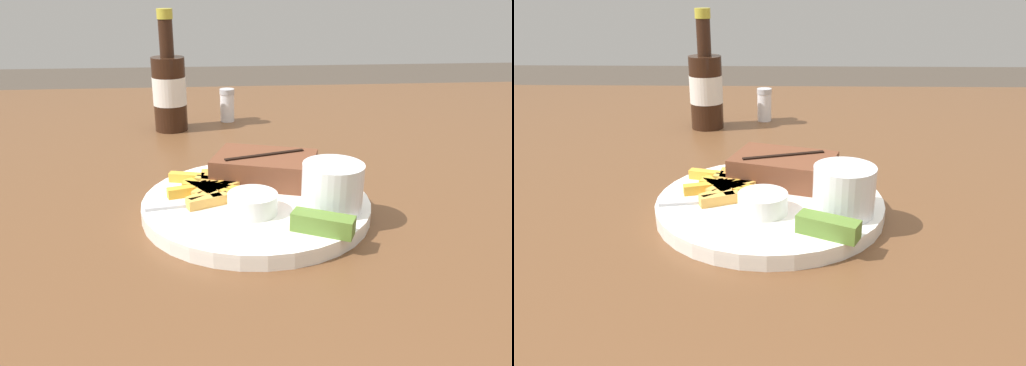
% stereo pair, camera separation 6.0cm
% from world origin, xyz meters
% --- Properties ---
extents(dining_table, '(1.57, 1.57, 0.76)m').
position_xyz_m(dining_table, '(0.00, 0.00, 0.71)').
color(dining_table, brown).
rests_on(dining_table, ground_plane).
extents(dinner_plate, '(0.27, 0.27, 0.02)m').
position_xyz_m(dinner_plate, '(0.00, 0.00, 0.77)').
color(dinner_plate, white).
rests_on(dinner_plate, dining_table).
extents(steak_portion, '(0.15, 0.12, 0.04)m').
position_xyz_m(steak_portion, '(0.02, 0.06, 0.80)').
color(steak_portion, brown).
rests_on(steak_portion, dinner_plate).
extents(fries_pile, '(0.11, 0.11, 0.01)m').
position_xyz_m(fries_pile, '(-0.06, 0.02, 0.79)').
color(fries_pile, gold).
rests_on(fries_pile, dinner_plate).
extents(coleslaw_cup, '(0.07, 0.07, 0.06)m').
position_xyz_m(coleslaw_cup, '(0.08, -0.04, 0.81)').
color(coleslaw_cup, white).
rests_on(coleslaw_cup, dinner_plate).
extents(dipping_sauce_cup, '(0.06, 0.06, 0.02)m').
position_xyz_m(dipping_sauce_cup, '(-0.01, -0.04, 0.79)').
color(dipping_sauce_cup, silver).
rests_on(dipping_sauce_cup, dinner_plate).
extents(pickle_spear, '(0.07, 0.05, 0.02)m').
position_xyz_m(pickle_spear, '(0.06, -0.09, 0.79)').
color(pickle_spear, '#567A2D').
rests_on(pickle_spear, dinner_plate).
extents(fork_utensil, '(0.13, 0.03, 0.00)m').
position_xyz_m(fork_utensil, '(-0.07, -0.01, 0.78)').
color(fork_utensil, '#B7B7BC').
rests_on(fork_utensil, dinner_plate).
extents(beer_bottle, '(0.06, 0.06, 0.22)m').
position_xyz_m(beer_bottle, '(-0.13, 0.38, 0.84)').
color(beer_bottle, black).
rests_on(beer_bottle, dining_table).
extents(salt_shaker, '(0.03, 0.03, 0.07)m').
position_xyz_m(salt_shaker, '(-0.02, 0.43, 0.80)').
color(salt_shaker, white).
rests_on(salt_shaker, dining_table).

